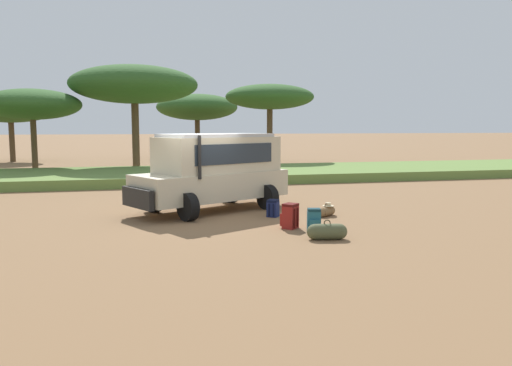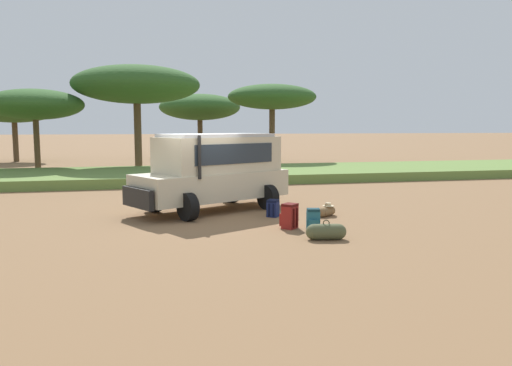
# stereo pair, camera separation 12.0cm
# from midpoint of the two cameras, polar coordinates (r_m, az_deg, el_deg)

# --- Properties ---
(ground_plane) EXTENTS (320.00, 320.00, 0.00)m
(ground_plane) POSITION_cam_midpoint_polar(r_m,az_deg,el_deg) (15.04, -6.00, -3.77)
(ground_plane) COLOR olive
(grass_bank) EXTENTS (120.00, 7.00, 0.44)m
(grass_bank) POSITION_cam_midpoint_polar(r_m,az_deg,el_deg) (25.54, -9.00, 0.91)
(grass_bank) COLOR olive
(grass_bank) RESTS_ON ground_plane
(safari_vehicle) EXTENTS (5.34, 3.95, 2.44)m
(safari_vehicle) POSITION_cam_midpoint_polar(r_m,az_deg,el_deg) (15.84, -4.56, 1.49)
(safari_vehicle) COLOR beige
(safari_vehicle) RESTS_ON ground_plane
(backpack_beside_front_wheel) EXTENTS (0.38, 0.40, 0.62)m
(backpack_beside_front_wheel) POSITION_cam_midpoint_polar(r_m,az_deg,el_deg) (12.67, 6.83, -4.35)
(backpack_beside_front_wheel) COLOR #235B6B
(backpack_beside_front_wheel) RESTS_ON ground_plane
(backpack_cluster_center) EXTENTS (0.51, 0.51, 0.66)m
(backpack_cluster_center) POSITION_cam_midpoint_polar(r_m,az_deg,el_deg) (13.14, 4.10, -3.82)
(backpack_cluster_center) COLOR maroon
(backpack_cluster_center) RESTS_ON ground_plane
(backpack_near_rear_wheel) EXTENTS (0.44, 0.47, 0.51)m
(backpack_near_rear_wheel) POSITION_cam_midpoint_polar(r_m,az_deg,el_deg) (14.82, 2.20, -2.91)
(backpack_near_rear_wheel) COLOR navy
(backpack_near_rear_wheel) RESTS_ON ground_plane
(duffel_bag_low_black_case) EXTENTS (0.67, 0.56, 0.39)m
(duffel_bag_low_black_case) POSITION_cam_midpoint_polar(r_m,az_deg,el_deg) (15.05, 8.27, -3.20)
(duffel_bag_low_black_case) COLOR brown
(duffel_bag_low_black_case) RESTS_ON ground_plane
(duffel_bag_soft_canvas) EXTENTS (0.96, 0.47, 0.48)m
(duffel_bag_soft_canvas) POSITION_cam_midpoint_polar(r_m,az_deg,el_deg) (11.97, 8.30, -5.54)
(duffel_bag_soft_canvas) COLOR #4C5133
(duffel_bag_soft_canvas) RESTS_ON ground_plane
(acacia_tree_left_mid) EXTENTS (5.75, 5.09, 4.46)m
(acacia_tree_left_mid) POSITION_cam_midpoint_polar(r_m,az_deg,el_deg) (41.96, -25.86, 7.23)
(acacia_tree_left_mid) COLOR brown
(acacia_tree_left_mid) RESTS_ON ground_plane
(acacia_tree_centre_back) EXTENTS (5.21, 5.65, 4.70)m
(acacia_tree_centre_back) POSITION_cam_midpoint_polar(r_m,az_deg,el_deg) (30.19, -23.84, 8.19)
(acacia_tree_centre_back) COLOR brown
(acacia_tree_centre_back) RESTS_ON ground_plane
(acacia_tree_right_mid) EXTENTS (7.26, 6.23, 6.15)m
(acacia_tree_right_mid) POSITION_cam_midpoint_polar(r_m,az_deg,el_deg) (29.93, -13.38, 10.85)
(acacia_tree_right_mid) COLOR brown
(acacia_tree_right_mid) RESTS_ON ground_plane
(acacia_tree_far_right) EXTENTS (6.69, 6.89, 5.32)m
(acacia_tree_far_right) POSITION_cam_midpoint_polar(r_m,az_deg,el_deg) (42.03, -6.36, 8.59)
(acacia_tree_far_right) COLOR brown
(acacia_tree_far_right) RESTS_ON ground_plane
(acacia_tree_distant_right) EXTENTS (6.03, 5.36, 5.49)m
(acacia_tree_distant_right) POSITION_cam_midpoint_polar(r_m,az_deg,el_deg) (34.19, 1.96, 9.77)
(acacia_tree_distant_right) COLOR brown
(acacia_tree_distant_right) RESTS_ON ground_plane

